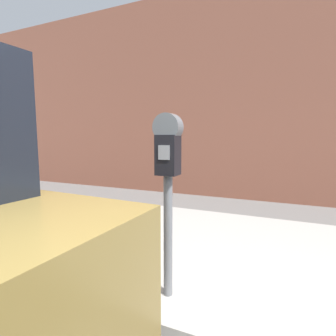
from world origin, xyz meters
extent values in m
cube|color=#ADAAA3|center=(0.00, 2.20, 0.07)|extent=(24.00, 2.80, 0.14)
cube|color=#935642|center=(0.00, 5.48, 2.36)|extent=(24.00, 0.30, 4.73)
cylinder|color=slate|center=(-0.33, 1.14, 0.63)|extent=(0.07, 0.07, 0.97)
cube|color=black|center=(-0.33, 1.14, 1.26)|extent=(0.16, 0.14, 0.30)
cube|color=gray|center=(-0.33, 1.06, 1.29)|extent=(0.09, 0.01, 0.11)
cylinder|color=slate|center=(-0.33, 1.14, 1.47)|extent=(0.21, 0.11, 0.21)
cylinder|color=black|center=(-0.99, 0.41, 0.32)|extent=(0.65, 0.25, 0.64)
camera|label=1|loc=(0.46, -0.67, 1.40)|focal=28.00mm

